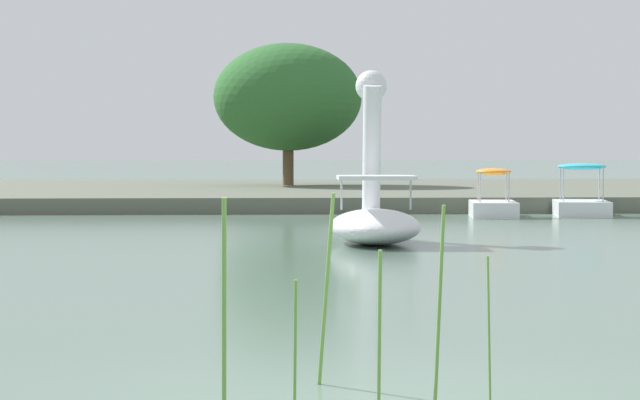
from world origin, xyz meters
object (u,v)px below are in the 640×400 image
swan_boat (375,208)px  tree_broadleaf_behind_dock (288,97)px  pedal_boat_cyan (581,201)px  pedal_boat_orange (493,204)px

swan_boat → tree_broadleaf_behind_dock: tree_broadleaf_behind_dock is taller
swan_boat → pedal_boat_cyan: size_ratio=1.43×
pedal_boat_orange → pedal_boat_cyan: (2.64, 0.31, 0.05)m
pedal_boat_orange → tree_broadleaf_behind_dock: tree_broadleaf_behind_dock is taller
pedal_boat_cyan → tree_broadleaf_behind_dock: 16.64m
pedal_boat_orange → pedal_boat_cyan: pedal_boat_cyan is taller
swan_boat → pedal_boat_orange: (4.29, 9.00, -0.34)m
pedal_boat_cyan → tree_broadleaf_behind_dock: tree_broadleaf_behind_dock is taller
pedal_boat_cyan → tree_broadleaf_behind_dock: bearing=120.6°
swan_boat → pedal_boat_orange: 9.97m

